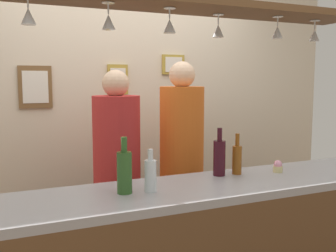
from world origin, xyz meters
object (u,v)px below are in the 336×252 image
at_px(bottle_champagne_green, 124,171).
at_px(picture_frame_crest, 118,79).
at_px(person_middle_orange_shirt, 182,149).
at_px(bottle_beer_amber_tall, 237,159).
at_px(picture_frame_caricature, 35,87).
at_px(bottle_soda_clear, 150,175).
at_px(bottle_wine_dark_red, 219,157).
at_px(picture_frame_upper_small, 173,65).
at_px(cupcake, 278,167).
at_px(person_left_red_shirt, 117,161).

xyz_separation_m(bottle_champagne_green, picture_frame_crest, (0.38, 1.39, 0.48)).
relative_size(bottle_champagne_green, picture_frame_crest, 1.15).
bearing_deg(person_middle_orange_shirt, bottle_beer_amber_tall, -82.91).
bearing_deg(picture_frame_caricature, person_middle_orange_shirt, -32.25).
height_order(bottle_soda_clear, bottle_wine_dark_red, bottle_wine_dark_red).
bearing_deg(picture_frame_upper_small, person_middle_orange_shirt, -108.90).
relative_size(bottle_beer_amber_tall, picture_frame_caricature, 0.76).
xyz_separation_m(bottle_champagne_green, cupcake, (1.05, 0.05, -0.08)).
relative_size(person_left_red_shirt, picture_frame_crest, 6.28).
bearing_deg(bottle_soda_clear, bottle_wine_dark_red, 16.81).
bearing_deg(bottle_soda_clear, cupcake, 4.86).
distance_m(person_left_red_shirt, picture_frame_caricature, 0.95).
relative_size(cupcake, picture_frame_crest, 0.30).
bearing_deg(cupcake, picture_frame_caricature, 135.34).
bearing_deg(person_middle_orange_shirt, picture_frame_upper_small, 71.10).
distance_m(bottle_wine_dark_red, picture_frame_upper_small, 1.43).
relative_size(person_left_red_shirt, bottle_beer_amber_tall, 6.28).
bearing_deg(picture_frame_upper_small, picture_frame_caricature, 180.00).
xyz_separation_m(person_left_red_shirt, picture_frame_crest, (0.20, 0.63, 0.58)).
relative_size(picture_frame_caricature, picture_frame_upper_small, 1.55).
xyz_separation_m(bottle_soda_clear, picture_frame_caricature, (-0.44, 1.42, 0.45)).
xyz_separation_m(cupcake, picture_frame_upper_small, (-0.13, 1.34, 0.70)).
bearing_deg(picture_frame_upper_small, person_left_red_shirt, -139.31).
distance_m(person_left_red_shirt, cupcake, 1.12).
distance_m(bottle_champagne_green, picture_frame_crest, 1.52).
bearing_deg(bottle_champagne_green, bottle_wine_dark_red, 11.30).
distance_m(bottle_champagne_green, bottle_beer_amber_tall, 0.79).
distance_m(bottle_champagne_green, bottle_soda_clear, 0.14).
bearing_deg(picture_frame_crest, picture_frame_upper_small, 0.00).
relative_size(bottle_champagne_green, bottle_wine_dark_red, 1.00).
bearing_deg(bottle_champagne_green, person_middle_orange_shirt, 47.21).
relative_size(bottle_soda_clear, picture_frame_upper_small, 1.05).
distance_m(bottle_soda_clear, cupcake, 0.92).
bearing_deg(bottle_wine_dark_red, bottle_champagne_green, -168.70).
relative_size(cupcake, picture_frame_caricature, 0.23).
distance_m(bottle_soda_clear, bottle_beer_amber_tall, 0.66).
xyz_separation_m(person_middle_orange_shirt, picture_frame_upper_small, (0.22, 0.63, 0.68)).
distance_m(person_middle_orange_shirt, bottle_champagne_green, 1.03).
relative_size(person_middle_orange_shirt, picture_frame_caricature, 5.00).
relative_size(bottle_beer_amber_tall, picture_frame_crest, 1.00).
bearing_deg(bottle_champagne_green, picture_frame_upper_small, 56.58).
distance_m(bottle_wine_dark_red, cupcake, 0.41).
relative_size(person_middle_orange_shirt, bottle_wine_dark_red, 5.67).
bearing_deg(cupcake, person_middle_orange_shirt, 116.43).
xyz_separation_m(picture_frame_crest, picture_frame_caricature, (-0.69, 0.00, -0.06)).
bearing_deg(picture_frame_caricature, bottle_soda_clear, -72.73).
relative_size(person_left_red_shirt, picture_frame_caricature, 4.80).
height_order(person_middle_orange_shirt, picture_frame_caricature, person_middle_orange_shirt).
bearing_deg(picture_frame_crest, bottle_champagne_green, -105.43).
relative_size(bottle_beer_amber_tall, bottle_wine_dark_red, 0.87).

